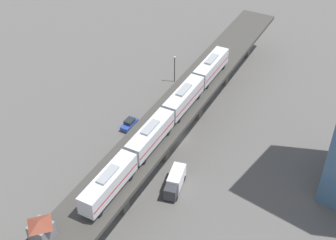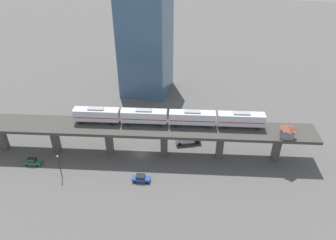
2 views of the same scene
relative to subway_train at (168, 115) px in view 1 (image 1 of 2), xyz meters
The scene contains 8 objects.
ground_plane 13.72m from the subway_train, 68.99° to the right, with size 400.00×400.00×0.00m, color #514F4C.
elevated_viaduct 8.69m from the subway_train, 69.27° to the right, with size 24.85×92.01×8.89m.
subway_train is the anchor object (origin of this frame).
signal_hut 30.15m from the subway_train, 93.15° to the left, with size 3.75×3.75×3.40m.
street_car_blue 17.25m from the subway_train, 15.33° to the right, with size 2.47×4.63×1.89m.
street_car_green 37.70m from the subway_train, 67.20° to the right, with size 2.54×4.65×1.89m.
delivery_truck 11.85m from the subway_train, 139.02° to the left, with size 4.78×7.52×3.20m.
street_lamp 29.67m from the subway_train, 54.75° to the right, with size 0.44×0.44×6.94m.
Camera 1 is at (-43.74, 58.93, 61.34)m, focal length 50.00 mm.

